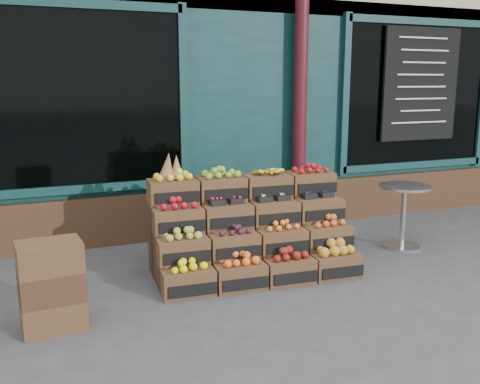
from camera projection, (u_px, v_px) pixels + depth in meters
name	position (u px, v px, depth m)	size (l,w,h in m)	color
ground	(288.00, 293.00, 5.01)	(60.00, 60.00, 0.00)	#434345
shop_facade	(154.00, 54.00, 9.16)	(12.00, 6.24, 4.80)	#0E3132
crate_display	(250.00, 235.00, 5.53)	(2.07, 1.13, 1.26)	brown
spare_crates	(52.00, 286.00, 4.22)	(0.51, 0.37, 0.72)	brown
bistro_table	(404.00, 209.00, 6.30)	(0.60, 0.60, 0.76)	silver
shopkeeper	(72.00, 154.00, 6.82)	(0.76, 0.50, 2.07)	#154926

